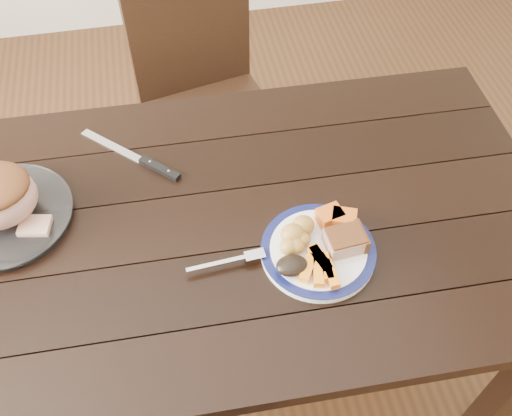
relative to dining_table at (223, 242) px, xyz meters
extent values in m
plane|color=#472B16|center=(0.00, 0.00, -0.66)|extent=(4.00, 4.00, 0.00)
cube|color=black|center=(0.00, 0.00, 0.07)|extent=(1.62, 0.94, 0.04)
cube|color=black|center=(0.73, 0.35, -0.30)|extent=(0.07, 0.07, 0.71)
cube|color=black|center=(0.06, 0.65, -0.21)|extent=(0.50, 0.50, 0.04)
cube|color=black|center=(0.02, 0.85, 0.04)|extent=(0.42, 0.13, 0.46)
cube|color=black|center=(0.20, 0.86, -0.44)|extent=(0.04, 0.04, 0.43)
cube|color=black|center=(0.28, 0.51, -0.44)|extent=(0.04, 0.04, 0.43)
cube|color=black|center=(-0.15, 0.79, -0.44)|extent=(0.04, 0.04, 0.43)
cube|color=black|center=(-0.07, 0.44, -0.44)|extent=(0.04, 0.04, 0.43)
cylinder|color=white|center=(0.20, -0.14, 0.10)|extent=(0.26, 0.26, 0.02)
torus|color=#0D1242|center=(0.20, -0.14, 0.11)|extent=(0.26, 0.26, 0.02)
cylinder|color=white|center=(-0.50, 0.10, 0.10)|extent=(0.31, 0.31, 0.02)
cube|color=tan|center=(0.26, -0.14, 0.13)|extent=(0.09, 0.07, 0.04)
ellipsoid|color=gold|center=(0.15, -0.13, 0.13)|extent=(0.04, 0.04, 0.04)
ellipsoid|color=gold|center=(0.13, -0.13, 0.13)|extent=(0.04, 0.04, 0.04)
ellipsoid|color=gold|center=(0.15, -0.10, 0.14)|extent=(0.05, 0.05, 0.05)
ellipsoid|color=gold|center=(0.17, -0.12, 0.13)|extent=(0.04, 0.03, 0.03)
ellipsoid|color=gold|center=(0.18, -0.08, 0.14)|extent=(0.05, 0.05, 0.04)
cube|color=orange|center=(0.16, -0.19, 0.12)|extent=(0.05, 0.07, 0.02)
cube|color=orange|center=(0.19, -0.17, 0.12)|extent=(0.04, 0.07, 0.02)
cube|color=orange|center=(0.18, -0.20, 0.12)|extent=(0.04, 0.07, 0.02)
cube|color=orange|center=(0.20, -0.21, 0.12)|extent=(0.03, 0.07, 0.02)
cube|color=orange|center=(0.19, -0.17, 0.12)|extent=(0.04, 0.07, 0.02)
cube|color=orange|center=(0.20, -0.19, 0.12)|extent=(0.03, 0.07, 0.02)
cube|color=orange|center=(0.19, -0.17, 0.12)|extent=(0.04, 0.07, 0.02)
cube|color=orange|center=(0.27, -0.08, 0.13)|extent=(0.07, 0.06, 0.04)
cube|color=orange|center=(0.24, -0.07, 0.13)|extent=(0.06, 0.06, 0.04)
ellipsoid|color=black|center=(0.13, -0.18, 0.13)|extent=(0.07, 0.05, 0.03)
cube|color=silver|center=(-0.03, -0.13, 0.11)|extent=(0.14, 0.02, 0.00)
cube|color=silver|center=(0.06, -0.13, 0.11)|extent=(0.05, 0.03, 0.00)
cube|color=tan|center=(-0.42, 0.04, 0.12)|extent=(0.08, 0.07, 0.02)
cube|color=silver|center=(-0.24, 0.30, 0.09)|extent=(0.16, 0.15, 0.00)
cube|color=black|center=(-0.13, 0.19, 0.10)|extent=(0.10, 0.10, 0.01)
camera|label=1|loc=(-0.08, -0.82, 1.17)|focal=40.00mm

